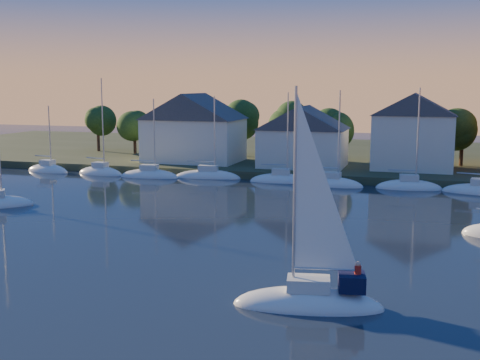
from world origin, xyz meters
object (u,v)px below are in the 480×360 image
at_px(clubhouse_centre, 303,136).
at_px(hero_sailboat, 311,297).
at_px(clubhouse_east, 413,130).
at_px(clubhouse_west, 194,127).

height_order(clubhouse_centre, hero_sailboat, hero_sailboat).
relative_size(clubhouse_east, hero_sailboat, 0.82).
bearing_deg(clubhouse_centre, clubhouse_east, 8.13).
relative_size(clubhouse_west, clubhouse_east, 1.30).
xyz_separation_m(clubhouse_centre, clubhouse_east, (14.00, 2.00, 0.87)).
height_order(clubhouse_west, hero_sailboat, hero_sailboat).
bearing_deg(clubhouse_west, clubhouse_centre, -3.58).
height_order(clubhouse_west, clubhouse_centre, clubhouse_west).
distance_m(clubhouse_west, hero_sailboat, 55.95).
bearing_deg(clubhouse_east, clubhouse_centre, -171.87).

